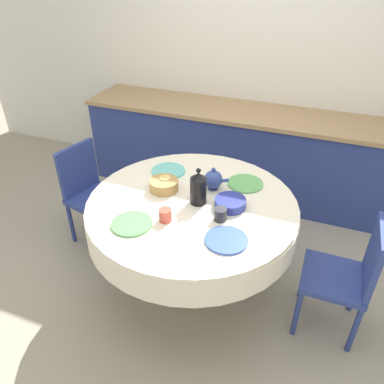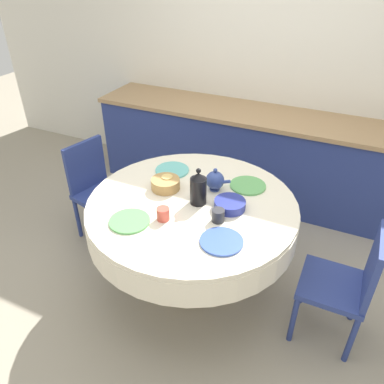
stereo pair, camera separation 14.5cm
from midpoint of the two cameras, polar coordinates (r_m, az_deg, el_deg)
The scene contains 18 objects.
ground_plane at distance 3.02m, azimuth 1.41°, elevation -13.74°, with size 12.00×12.00×0.00m, color #9E937F.
wall_back at distance 3.89m, azimuth 13.06°, elevation 18.87°, with size 7.00×0.05×2.60m.
kitchen_counter at distance 3.88m, azimuth 10.31°, elevation 5.65°, with size 3.24×0.64×0.90m.
dining_table at distance 2.58m, azimuth 1.61°, elevation -3.78°, with size 1.43×1.43×0.77m.
chair_left at distance 2.57m, azimuth 24.12°, elevation -12.47°, with size 0.40×0.40×0.87m.
chair_right at distance 3.31m, azimuth -13.15°, elevation 0.82°, with size 0.48×0.48×0.87m.
plate_near_left at distance 2.35m, azimuth -7.76°, elevation -4.44°, with size 0.26×0.26×0.01m, color #5BA85B.
cup_near_left at distance 2.33m, azimuth -2.65°, elevation -3.40°, with size 0.08×0.08×0.08m, color #CC4C3D.
plate_near_right at distance 2.19m, azimuth 6.42°, elevation -7.53°, with size 0.26×0.26×0.01m, color #3856AD.
cup_near_right at distance 2.33m, azimuth 5.79°, elevation -3.61°, with size 0.08×0.08×0.08m, color #28282D.
plate_far_left at distance 2.87m, azimuth -1.59°, elevation 3.33°, with size 0.26×0.26×0.01m, color #60BCB7.
cup_far_left at distance 2.66m, azimuth -2.23°, elevation 1.58°, with size 0.08×0.08×0.08m, color #DBB766.
plate_far_right at distance 2.72m, azimuth 10.02°, elevation 0.96°, with size 0.26×0.26×0.01m, color #5BA85B.
cup_far_right at distance 2.67m, azimuth 5.20°, elevation 1.63°, with size 0.08×0.08×0.08m, color #5BA39E.
coffee_carafe at distance 2.45m, azimuth 2.66°, elevation 0.53°, with size 0.11×0.11×0.26m.
teapot at distance 2.61m, azimuth 5.13°, elevation 1.75°, with size 0.18×0.13×0.17m.
bread_basket at distance 2.64m, azimuth -2.48°, elevation 1.22°, with size 0.20×0.20×0.08m, color #AD844C.
fruit_bowl at distance 2.46m, azimuth 7.47°, elevation -1.94°, with size 0.21×0.21×0.06m, color navy.
Camera 2 is at (0.88, -1.88, 2.20)m, focal length 35.00 mm.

